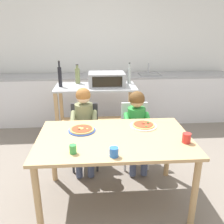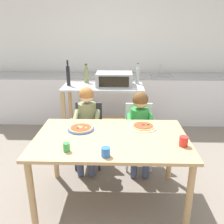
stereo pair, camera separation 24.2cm
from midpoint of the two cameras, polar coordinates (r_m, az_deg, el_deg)
The scene contains 18 objects.
ground_plane at distance 3.63m, azimuth -2.83°, elevation -9.18°, with size 10.91×10.91×0.00m, color slate.
back_wall_tiled at distance 4.87m, azimuth -3.62°, elevation 14.90°, with size 5.46×0.12×2.70m.
kitchen_counter at distance 4.63m, azimuth -3.30°, elevation 3.26°, with size 4.91×0.60×1.09m.
kitchen_island_cart at distance 3.68m, azimuth -5.70°, elevation 1.57°, with size 1.20×0.57×0.91m.
toaster_oven at distance 3.60m, azimuth -3.16°, elevation 7.78°, with size 0.53×0.39×0.19m.
bottle_clear_vinegar at distance 3.62m, azimuth -14.16°, elevation 8.24°, with size 0.05×0.05×0.38m.
bottle_squat_spirits at distance 3.73m, azimuth 2.24°, elevation 8.74°, with size 0.05×0.05×0.32m.
bottle_tall_green_wine at distance 3.79m, azimuth -10.02°, elevation 8.56°, with size 0.07×0.07×0.29m.
dining_table at distance 2.38m, azimuth -2.42°, elevation -7.90°, with size 1.48×0.93×0.74m.
dining_chair_left at distance 3.13m, azimuth -8.67°, elevation -4.47°, with size 0.36×0.36×0.81m.
dining_chair_right at distance 3.14m, azimuth 3.28°, elevation -4.25°, with size 0.36×0.36×0.81m.
child_in_olive_shirt at distance 2.95m, azimuth -9.01°, elevation -2.17°, with size 0.32×0.42×1.04m.
child_in_green_shirt at distance 2.96m, azimuth 3.64°, elevation -2.23°, with size 0.32×0.42×0.99m.
pizza_plate_blue_rimmed at distance 2.50m, azimuth -9.92°, elevation -4.22°, with size 0.28×0.28×0.03m.
pizza_plate_white at distance 2.58m, azimuth 4.80°, elevation -3.22°, with size 0.28×0.28×0.03m.
drinking_cup_blue at distance 1.99m, azimuth -3.07°, elevation -9.54°, with size 0.08×0.08×0.08m, color blue.
drinking_cup_green at distance 2.08m, azimuth -12.60°, elevation -8.65°, with size 0.06×0.06×0.08m, color green.
drinking_cup_red at distance 2.28m, azimuth 14.37°, elevation -6.06°, with size 0.08×0.08×0.09m, color red.
Camera 1 is at (-0.17, -2.11, 1.75)m, focal length 38.55 mm.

